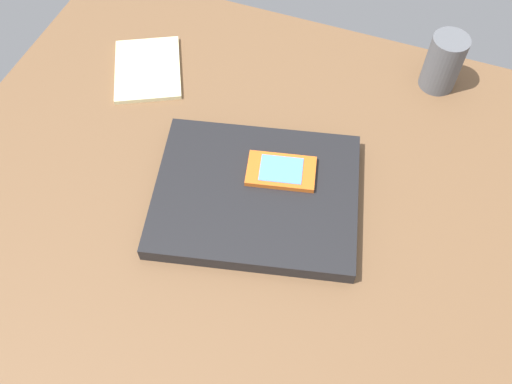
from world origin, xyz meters
TOP-DOWN VIEW (x-y plane):
  - desk_surface at (0.00, 0.00)cm, footprint 120.00×80.00cm
  - laptop_closed at (-9.44, -1.61)cm, footprint 34.91×30.52cm
  - cell_phone_on_laptop at (-6.98, 2.63)cm, footprint 11.43×8.31cm
  - pen_cup at (11.79, 31.83)cm, footprint 6.10×6.10cm
  - notepad at (-36.94, 17.22)cm, footprint 16.94×18.54cm

SIDE VIEW (x-z plane):
  - desk_surface at x=0.00cm, z-range 0.00..3.00cm
  - notepad at x=-36.94cm, z-range 3.00..3.80cm
  - laptop_closed at x=-9.44cm, z-range 3.00..5.51cm
  - cell_phone_on_laptop at x=-6.98cm, z-range 5.48..6.49cm
  - pen_cup at x=11.79cm, z-range 3.00..13.10cm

